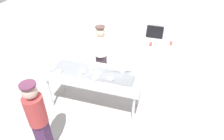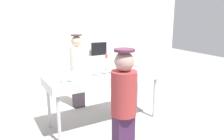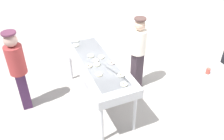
{
  "view_description": "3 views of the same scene",
  "coord_description": "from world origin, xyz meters",
  "px_view_note": "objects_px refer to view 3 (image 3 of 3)",
  "views": [
    {
      "loc": [
        1.39,
        -3.2,
        3.52
      ],
      "look_at": [
        0.32,
        0.32,
        0.89
      ],
      "focal_mm": 32.2,
      "sensor_mm": 36.0,
      "label": 1
    },
    {
      "loc": [
        -1.87,
        -3.61,
        2.06
      ],
      "look_at": [
        0.29,
        0.21,
        0.96
      ],
      "focal_mm": 36.55,
      "sensor_mm": 36.0,
      "label": 2
    },
    {
      "loc": [
        3.61,
        -1.26,
        3.48
      ],
      "look_at": [
        0.27,
        0.18,
        0.92
      ],
      "focal_mm": 39.13,
      "sensor_mm": 36.0,
      "label": 3
    }
  ],
  "objects_px": {
    "prep_counter": "(214,89)",
    "sugar_donut_3": "(89,66)",
    "sugar_donut_4": "(91,56)",
    "sugar_donut_2": "(121,75)",
    "sugar_donut_10": "(76,45)",
    "worker_baker": "(138,50)",
    "sugar_donut_6": "(124,84)",
    "fryer_conveyor": "(98,65)",
    "sugar_donut_1": "(77,40)",
    "sugar_donut_5": "(97,64)",
    "sugar_donut_0": "(99,74)",
    "sugar_donut_8": "(96,60)",
    "sugar_donut_7": "(112,63)",
    "paper_cup_0": "(208,71)",
    "sugar_donut_9": "(101,57)",
    "customer_waiting": "(18,68)"
  },
  "relations": [
    {
      "from": "sugar_donut_1",
      "to": "sugar_donut_2",
      "type": "height_order",
      "value": "same"
    },
    {
      "from": "prep_counter",
      "to": "paper_cup_0",
      "type": "relative_size",
      "value": 12.44
    },
    {
      "from": "sugar_donut_6",
      "to": "paper_cup_0",
      "type": "relative_size",
      "value": 1.06
    },
    {
      "from": "fryer_conveyor",
      "to": "worker_baker",
      "type": "height_order",
      "value": "worker_baker"
    },
    {
      "from": "sugar_donut_1",
      "to": "sugar_donut_6",
      "type": "relative_size",
      "value": 1.0
    },
    {
      "from": "sugar_donut_1",
      "to": "prep_counter",
      "type": "distance_m",
      "value": 2.94
    },
    {
      "from": "sugar_donut_6",
      "to": "sugar_donut_0",
      "type": "bearing_deg",
      "value": -146.52
    },
    {
      "from": "sugar_donut_1",
      "to": "paper_cup_0",
      "type": "xyz_separation_m",
      "value": [
        1.89,
        1.9,
        -0.09
      ]
    },
    {
      "from": "fryer_conveyor",
      "to": "sugar_donut_3",
      "type": "height_order",
      "value": "sugar_donut_3"
    },
    {
      "from": "sugar_donut_5",
      "to": "sugar_donut_8",
      "type": "xyz_separation_m",
      "value": [
        -0.14,
        0.02,
        0.0
      ]
    },
    {
      "from": "sugar_donut_0",
      "to": "paper_cup_0",
      "type": "distance_m",
      "value": 1.98
    },
    {
      "from": "sugar_donut_2",
      "to": "sugar_donut_10",
      "type": "xyz_separation_m",
      "value": [
        -1.3,
        -0.41,
        0.0
      ]
    },
    {
      "from": "sugar_donut_3",
      "to": "paper_cup_0",
      "type": "relative_size",
      "value": 1.06
    },
    {
      "from": "sugar_donut_4",
      "to": "prep_counter",
      "type": "xyz_separation_m",
      "value": [
        1.23,
        2.07,
        -0.58
      ]
    },
    {
      "from": "sugar_donut_1",
      "to": "worker_baker",
      "type": "height_order",
      "value": "worker_baker"
    },
    {
      "from": "sugar_donut_6",
      "to": "sugar_donut_7",
      "type": "relative_size",
      "value": 1.0
    },
    {
      "from": "sugar_donut_5",
      "to": "sugar_donut_9",
      "type": "distance_m",
      "value": 0.26
    },
    {
      "from": "fryer_conveyor",
      "to": "sugar_donut_6",
      "type": "relative_size",
      "value": 18.03
    },
    {
      "from": "worker_baker",
      "to": "sugar_donut_8",
      "type": "bearing_deg",
      "value": 89.53
    },
    {
      "from": "sugar_donut_2",
      "to": "sugar_donut_6",
      "type": "xyz_separation_m",
      "value": [
        0.25,
        -0.06,
        0.0
      ]
    },
    {
      "from": "sugar_donut_6",
      "to": "worker_baker",
      "type": "distance_m",
      "value": 1.29
    },
    {
      "from": "fryer_conveyor",
      "to": "sugar_donut_1",
      "type": "xyz_separation_m",
      "value": [
        -0.89,
        -0.14,
        0.11
      ]
    },
    {
      "from": "sugar_donut_10",
      "to": "paper_cup_0",
      "type": "height_order",
      "value": "sugar_donut_10"
    },
    {
      "from": "sugar_donut_6",
      "to": "paper_cup_0",
      "type": "xyz_separation_m",
      "value": [
        0.15,
        1.62,
        -0.09
      ]
    },
    {
      "from": "sugar_donut_7",
      "to": "paper_cup_0",
      "type": "xyz_separation_m",
      "value": [
        0.81,
        1.55,
        -0.09
      ]
    },
    {
      "from": "sugar_donut_1",
      "to": "sugar_donut_5",
      "type": "relative_size",
      "value": 1.0
    },
    {
      "from": "sugar_donut_6",
      "to": "customer_waiting",
      "type": "bearing_deg",
      "value": -130.11
    },
    {
      "from": "fryer_conveyor",
      "to": "worker_baker",
      "type": "distance_m",
      "value": 0.96
    },
    {
      "from": "sugar_donut_10",
      "to": "worker_baker",
      "type": "bearing_deg",
      "value": 64.59
    },
    {
      "from": "sugar_donut_7",
      "to": "worker_baker",
      "type": "relative_size",
      "value": 0.07
    },
    {
      "from": "sugar_donut_9",
      "to": "customer_waiting",
      "type": "distance_m",
      "value": 1.55
    },
    {
      "from": "sugar_donut_4",
      "to": "sugar_donut_9",
      "type": "distance_m",
      "value": 0.21
    },
    {
      "from": "sugar_donut_0",
      "to": "sugar_donut_7",
      "type": "xyz_separation_m",
      "value": [
        -0.25,
        0.34,
        0.0
      ]
    },
    {
      "from": "customer_waiting",
      "to": "prep_counter",
      "type": "xyz_separation_m",
      "value": [
        1.48,
        3.4,
        -0.51
      ]
    },
    {
      "from": "sugar_donut_0",
      "to": "worker_baker",
      "type": "height_order",
      "value": "worker_baker"
    },
    {
      "from": "sugar_donut_0",
      "to": "sugar_donut_6",
      "type": "relative_size",
      "value": 1.0
    },
    {
      "from": "sugar_donut_1",
      "to": "prep_counter",
      "type": "bearing_deg",
      "value": 48.19
    },
    {
      "from": "sugar_donut_6",
      "to": "fryer_conveyor",
      "type": "bearing_deg",
      "value": -170.28
    },
    {
      "from": "customer_waiting",
      "to": "prep_counter",
      "type": "height_order",
      "value": "customer_waiting"
    },
    {
      "from": "customer_waiting",
      "to": "sugar_donut_4",
      "type": "bearing_deg",
      "value": 71.27
    },
    {
      "from": "paper_cup_0",
      "to": "sugar_donut_3",
      "type": "bearing_deg",
      "value": -114.15
    },
    {
      "from": "sugar_donut_2",
      "to": "prep_counter",
      "type": "distance_m",
      "value": 1.95
    },
    {
      "from": "sugar_donut_6",
      "to": "sugar_donut_9",
      "type": "bearing_deg",
      "value": -177.53
    },
    {
      "from": "sugar_donut_0",
      "to": "worker_baker",
      "type": "relative_size",
      "value": 0.07
    },
    {
      "from": "worker_baker",
      "to": "paper_cup_0",
      "type": "bearing_deg",
      "value": -153.77
    },
    {
      "from": "paper_cup_0",
      "to": "sugar_donut_7",
      "type": "bearing_deg",
      "value": -117.59
    },
    {
      "from": "sugar_donut_0",
      "to": "customer_waiting",
      "type": "height_order",
      "value": "customer_waiting"
    },
    {
      "from": "sugar_donut_0",
      "to": "sugar_donut_6",
      "type": "bearing_deg",
      "value": 33.48
    },
    {
      "from": "sugar_donut_0",
      "to": "sugar_donut_2",
      "type": "height_order",
      "value": "same"
    },
    {
      "from": "prep_counter",
      "to": "sugar_donut_3",
      "type": "bearing_deg",
      "value": -112.44
    }
  ]
}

